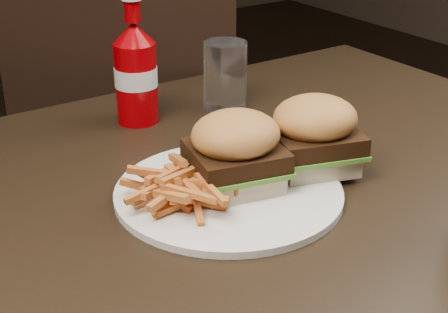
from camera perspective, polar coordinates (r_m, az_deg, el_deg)
dining_table at (r=0.86m, az=-1.15°, el=-4.36°), size 1.20×0.80×0.04m
chair_far at (r=1.59m, az=-8.33°, el=-2.05°), size 0.58×0.58×0.04m
plate at (r=0.84m, az=0.38°, el=-3.02°), size 0.28×0.28×0.01m
sandwich_half_a at (r=0.84m, az=0.96°, el=-1.74°), size 0.11×0.11×0.03m
sandwich_half_b at (r=0.90m, az=7.38°, el=-0.20°), size 0.12×0.12×0.03m
fries_pile at (r=0.80m, az=-3.45°, el=-2.24°), size 0.12×0.12×0.04m
ketchup_bottle at (r=1.05m, az=-7.29°, el=5.97°), size 0.08×0.08×0.13m
tumbler at (r=1.10m, az=0.10°, el=6.73°), size 0.09×0.09×0.11m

